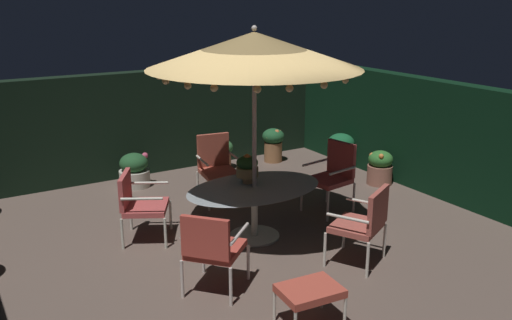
{
  "coord_description": "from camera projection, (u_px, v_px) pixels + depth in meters",
  "views": [
    {
      "loc": [
        -3.3,
        -5.86,
        3.14
      ],
      "look_at": [
        0.25,
        -0.01,
        1.09
      ],
      "focal_mm": 38.77,
      "sensor_mm": 36.0,
      "label": 1
    }
  ],
  "objects": [
    {
      "name": "ground_plane",
      "position": [
        239.0,
        242.0,
        7.34
      ],
      "size": [
        7.64,
        7.35,
        0.02
      ],
      "primitive_type": "cube",
      "color": "brown"
    },
    {
      "name": "hedge_backdrop_rear",
      "position": [
        142.0,
        123.0,
        9.96
      ],
      "size": [
        7.64,
        0.3,
        1.86
      ],
      "primitive_type": "cube",
      "color": "black",
      "rests_on": "ground_plane"
    },
    {
      "name": "hedge_backdrop_right",
      "position": [
        437.0,
        138.0,
        8.9
      ],
      "size": [
        0.3,
        7.35,
        1.86
      ],
      "primitive_type": "cube",
      "color": "black",
      "rests_on": "ground_plane"
    },
    {
      "name": "patio_dining_table",
      "position": [
        254.0,
        197.0,
        7.32
      ],
      "size": [
        1.89,
        1.24,
        0.72
      ],
      "color": "silver",
      "rests_on": "ground_plane"
    },
    {
      "name": "patio_umbrella",
      "position": [
        254.0,
        51.0,
        6.77
      ],
      "size": [
        2.69,
        2.69,
        2.79
      ],
      "color": "silver",
      "rests_on": "ground_plane"
    },
    {
      "name": "centerpiece_planter",
      "position": [
        247.0,
        167.0,
        7.35
      ],
      "size": [
        0.3,
        0.3,
        0.4
      ],
      "color": "tan",
      "rests_on": "patio_dining_table"
    },
    {
      "name": "patio_chair_north",
      "position": [
        139.0,
        201.0,
        7.27
      ],
      "size": [
        0.81,
        0.84,
        0.92
      ],
      "color": "silver",
      "rests_on": "ground_plane"
    },
    {
      "name": "patio_chair_northeast",
      "position": [
        212.0,
        246.0,
        5.92
      ],
      "size": [
        0.85,
        0.84,
        0.96
      ],
      "color": "silver",
      "rests_on": "ground_plane"
    },
    {
      "name": "patio_chair_east",
      "position": [
        365.0,
        220.0,
        6.56
      ],
      "size": [
        0.82,
        0.79,
        0.97
      ],
      "color": "silver",
      "rests_on": "ground_plane"
    },
    {
      "name": "patio_chair_southeast",
      "position": [
        333.0,
        172.0,
        8.26
      ],
      "size": [
        0.68,
        0.65,
        1.04
      ],
      "color": "silver",
      "rests_on": "ground_plane"
    },
    {
      "name": "patio_chair_south",
      "position": [
        217.0,
        164.0,
        8.67
      ],
      "size": [
        0.65,
        0.68,
        1.04
      ],
      "color": "beige",
      "rests_on": "ground_plane"
    },
    {
      "name": "ottoman_footrest",
      "position": [
        310.0,
        292.0,
        5.38
      ],
      "size": [
        0.63,
        0.49,
        0.42
      ],
      "color": "silver",
      "rests_on": "ground_plane"
    },
    {
      "name": "potted_plant_back_center",
      "position": [
        380.0,
        167.0,
        9.5
      ],
      "size": [
        0.43,
        0.43,
        0.59
      ],
      "color": "#9E6451",
      "rests_on": "ground_plane"
    },
    {
      "name": "potted_plant_right_far",
      "position": [
        134.0,
        170.0,
        9.37
      ],
      "size": [
        0.52,
        0.52,
        0.58
      ],
      "color": "beige",
      "rests_on": "ground_plane"
    },
    {
      "name": "potted_plant_right_near",
      "position": [
        273.0,
        143.0,
        10.78
      ],
      "size": [
        0.43,
        0.43,
        0.66
      ],
      "color": "#9E6B43",
      "rests_on": "ground_plane"
    },
    {
      "name": "potted_plant_left_far",
      "position": [
        222.0,
        153.0,
        10.34
      ],
      "size": [
        0.41,
        0.41,
        0.56
      ],
      "color": "#B06645",
      "rests_on": "ground_plane"
    },
    {
      "name": "potted_plant_front_corner",
      "position": [
        341.0,
        150.0,
        10.47
      ],
      "size": [
        0.51,
        0.51,
        0.64
      ],
      "color": "#AD664B",
      "rests_on": "ground_plane"
    }
  ]
}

